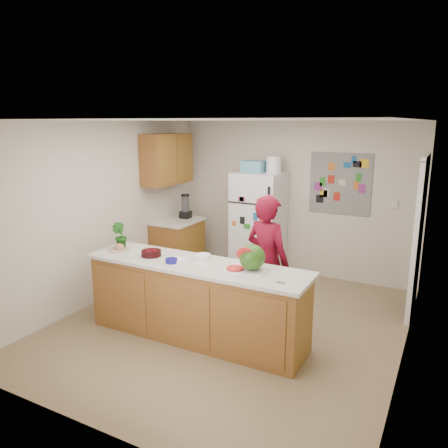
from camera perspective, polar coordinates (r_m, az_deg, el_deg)
The scene contains 26 objects.
floor at distance 5.65m, azimuth 0.89°, elevation -12.98°, with size 4.00×4.50×0.02m, color brown.
wall_back at distance 7.26m, azimuth 9.05°, elevation 3.26°, with size 4.00×0.02×2.50m, color beige.
wall_left at distance 6.36m, azimuth -15.43°, elevation 1.55°, with size 0.02×4.50×2.50m, color beige.
wall_right at distance 4.69m, azimuth 23.42°, elevation -3.11°, with size 0.02×4.50×2.50m, color beige.
ceiling at distance 5.07m, azimuth 1.00°, elevation 13.52°, with size 4.00×4.50×0.02m, color white.
doorway at distance 6.16m, azimuth 24.16°, elevation -1.72°, with size 0.03×0.85×2.04m, color black.
peninsula_base at distance 5.15m, azimuth -3.67°, elevation -10.17°, with size 2.60×0.62×0.88m, color brown.
peninsula_top at distance 4.99m, azimuth -3.75°, elevation -5.31°, with size 2.68×0.70×0.04m, color silver.
side_counter_base at distance 7.38m, azimuth -6.06°, elevation -3.02°, with size 0.60×0.80×0.86m, color brown.
side_counter_top at distance 7.27m, azimuth -6.14°, elevation 0.39°, with size 0.64×0.84×0.04m, color silver.
upper_cabinets at distance 7.15m, azimuth -7.45°, elevation 8.41°, with size 0.35×1.00×0.80m, color brown.
refrigerator at distance 7.15m, azimuth 4.54°, elevation -0.04°, with size 0.75×0.70×1.70m, color silver.
fridge_top_bin at distance 7.04m, azimuth 3.92°, elevation 7.52°, with size 0.35×0.28×0.18m, color #5999B2.
photo_collage at distance 7.00m, azimuth 14.92°, elevation 5.10°, with size 0.95×0.01×0.95m, color slate.
person at distance 5.33m, azimuth 5.67°, elevation -4.94°, with size 0.60×0.40×1.65m, color #5F0819.
blender_appliance at distance 7.35m, azimuth -5.06°, elevation 2.23°, with size 0.13×0.13×0.38m, color black.
cutting_board at distance 4.73m, azimuth 2.90°, elevation -6.01°, with size 0.43×0.33×0.01m, color white.
watermelon at distance 4.68m, azimuth 3.69°, elevation -4.34°, with size 0.28×0.28×0.28m, color #235C1A.
watermelon_slice at distance 4.73m, azimuth 1.45°, elevation -5.79°, with size 0.18×0.18×0.02m, color red.
cherry_bowl at distance 5.28m, azimuth -9.48°, elevation -3.78°, with size 0.24×0.24×0.07m, color black.
white_bowl at distance 5.10m, azimuth -2.77°, elevation -4.29°, with size 0.18×0.18×0.06m, color silver.
cobalt_bowl at distance 5.00m, azimuth -6.89°, elevation -4.78°, with size 0.14×0.14×0.05m, color navy.
plate at distance 5.61m, azimuth -13.48°, elevation -3.26°, with size 0.26×0.26×0.02m, color #B7A88C.
paper_towel at distance 5.08m, azimuth -6.04°, elevation -4.65°, with size 0.18×0.16×0.02m, color white.
keys at distance 4.39m, azimuth 7.43°, elevation -7.63°, with size 0.08×0.04×0.01m, color gray.
potted_plant at distance 5.63m, azimuth -13.48°, elevation -1.49°, with size 0.18×0.15×0.34m, color #153F0D.
Camera 1 is at (2.29, -4.52, 2.48)m, focal length 35.00 mm.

